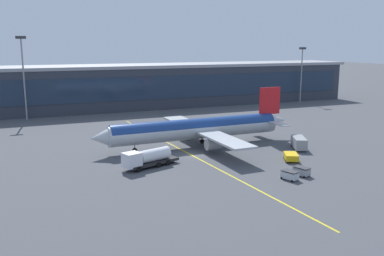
{
  "coord_description": "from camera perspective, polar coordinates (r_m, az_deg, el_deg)",
  "views": [
    {
      "loc": [
        -30.65,
        -72.74,
        21.32
      ],
      "look_at": [
        1.83,
        4.77,
        4.5
      ],
      "focal_mm": 39.1,
      "sensor_mm": 36.0,
      "label": 1
    }
  ],
  "objects": [
    {
      "name": "ground_plane",
      "position": [
        81.76,
        0.11,
        -3.8
      ],
      "size": [
        700.0,
        700.0,
        0.0
      ],
      "primitive_type": "plane",
      "color": "#47494F"
    },
    {
      "name": "apron_lead_in_line",
      "position": [
        83.49,
        -0.53,
        -3.48
      ],
      "size": [
        5.49,
        79.85,
        0.01
      ],
      "primitive_type": "cube",
      "rotation": [
        0.0,
        0.0,
        0.06
      ],
      "color": "yellow",
      "rests_on": "ground_plane"
    },
    {
      "name": "terminal_building",
      "position": [
        142.39,
        -13.86,
        5.35
      ],
      "size": [
        195.43,
        19.95,
        14.61
      ],
      "color": "#2D333D",
      "rests_on": "ground_plane"
    },
    {
      "name": "main_airliner",
      "position": [
        88.46,
        0.76,
        -0.07
      ],
      "size": [
        45.29,
        35.82,
        11.86
      ],
      "color": "#B2B7BC",
      "rests_on": "ground_plane"
    },
    {
      "name": "fuel_tanker",
      "position": [
        73.97,
        -6.1,
        -4.09
      ],
      "size": [
        11.04,
        5.79,
        3.25
      ],
      "color": "#232326",
      "rests_on": "ground_plane"
    },
    {
      "name": "lavatory_truck",
      "position": [
        89.41,
        14.37,
        -1.9
      ],
      "size": [
        4.55,
        6.23,
        2.5
      ],
      "color": "gray",
      "rests_on": "ground_plane"
    },
    {
      "name": "pushback_tug",
      "position": [
        80.23,
        13.35,
        -3.78
      ],
      "size": [
        3.79,
        4.43,
        1.4
      ],
      "color": "yellow",
      "rests_on": "ground_plane"
    },
    {
      "name": "baggage_cart_0",
      "position": [
        69.18,
        13.19,
        -6.26
      ],
      "size": [
        2.29,
        2.99,
        1.48
      ],
      "color": "#B2B7BC",
      "rests_on": "ground_plane"
    },
    {
      "name": "baggage_cart_1",
      "position": [
        71.69,
        14.72,
        -5.71
      ],
      "size": [
        2.29,
        2.99,
        1.48
      ],
      "color": "gray",
      "rests_on": "ground_plane"
    },
    {
      "name": "apron_light_mast_0",
      "position": [
        128.28,
        -22.02,
        7.15
      ],
      "size": [
        2.8,
        0.5,
        23.67
      ],
      "color": "gray",
      "rests_on": "ground_plane"
    },
    {
      "name": "apron_light_mast_1",
      "position": [
        161.33,
        14.72,
        7.68
      ],
      "size": [
        2.8,
        0.5,
        20.37
      ],
      "color": "gray",
      "rests_on": "ground_plane"
    }
  ]
}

